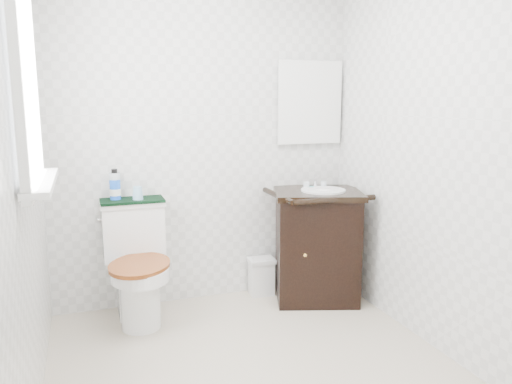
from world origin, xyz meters
TOP-DOWN VIEW (x-y plane):
  - floor at (0.00, 0.00)m, footprint 2.40×2.40m
  - wall_back at (0.00, 1.20)m, footprint 2.40×0.00m
  - wall_front at (0.00, -1.20)m, footprint 2.40×0.00m
  - wall_left at (-1.10, 0.00)m, footprint 0.00×2.40m
  - wall_right at (1.10, 0.00)m, footprint 0.00×2.40m
  - window at (-1.07, 0.25)m, footprint 0.02×0.70m
  - mirror at (0.82, 1.18)m, footprint 0.50×0.02m
  - toilet at (-0.54, 0.97)m, footprint 0.49×0.67m
  - vanity at (0.77, 0.90)m, footprint 0.75×0.69m
  - trash_bin at (0.40, 1.10)m, footprint 0.21×0.17m
  - towel at (-0.54, 1.09)m, footprint 0.42×0.22m
  - mouthwash_bottle at (-0.64, 1.12)m, footprint 0.07×0.07m
  - cup at (-0.50, 1.06)m, footprint 0.07×0.07m
  - soap_bar at (0.76, 1.01)m, footprint 0.06×0.04m

SIDE VIEW (x-z plane):
  - floor at x=0.00m, z-range 0.00..0.00m
  - trash_bin at x=0.40m, z-range 0.00..0.29m
  - toilet at x=-0.54m, z-range -0.05..0.74m
  - vanity at x=0.77m, z-range -0.03..0.89m
  - towel at x=-0.54m, z-range 0.79..0.81m
  - soap_bar at x=0.76m, z-range 0.82..0.84m
  - cup at x=-0.50m, z-range 0.81..0.90m
  - mouthwash_bottle at x=-0.64m, z-range 0.80..1.01m
  - wall_back at x=0.00m, z-range 0.00..2.40m
  - wall_front at x=0.00m, z-range 0.00..2.40m
  - wall_left at x=-1.10m, z-range 0.00..2.40m
  - wall_right at x=1.10m, z-range 0.00..2.40m
  - mirror at x=0.82m, z-range 1.15..1.75m
  - window at x=-1.07m, z-range 1.10..2.00m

